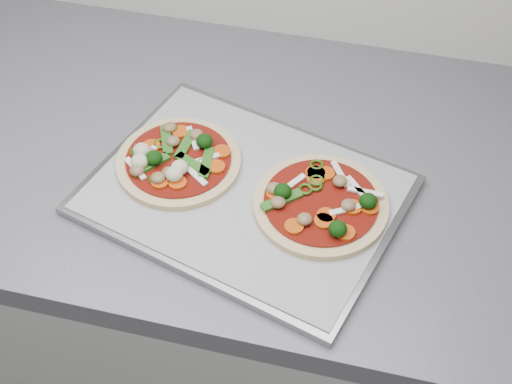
# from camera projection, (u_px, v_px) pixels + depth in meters

# --- Properties ---
(baking_tray) EXTENTS (0.48, 0.40, 0.01)m
(baking_tray) POSITION_uv_depth(u_px,v_px,m) (244.00, 195.00, 0.97)
(baking_tray) COLOR gray
(baking_tray) RESTS_ON countertop
(parchment) EXTENTS (0.45, 0.38, 0.00)m
(parchment) POSITION_uv_depth(u_px,v_px,m) (244.00, 191.00, 0.97)
(parchment) COLOR #9B9A9F
(parchment) RESTS_ON baking_tray
(pizza_left) EXTENTS (0.19, 0.19, 0.03)m
(pizza_left) POSITION_uv_depth(u_px,v_px,m) (176.00, 160.00, 0.99)
(pizza_left) COLOR tan
(pizza_left) RESTS_ON parchment
(pizza_right) EXTENTS (0.19, 0.19, 0.03)m
(pizza_right) POSITION_uv_depth(u_px,v_px,m) (321.00, 203.00, 0.94)
(pizza_right) COLOR tan
(pizza_right) RESTS_ON parchment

